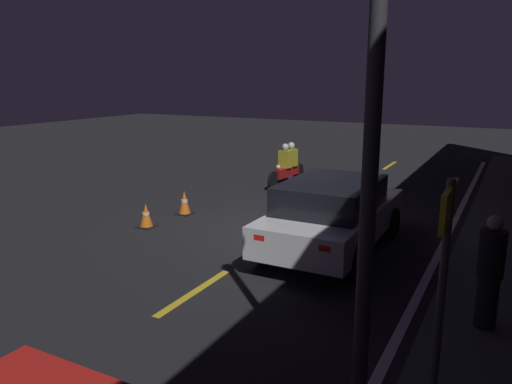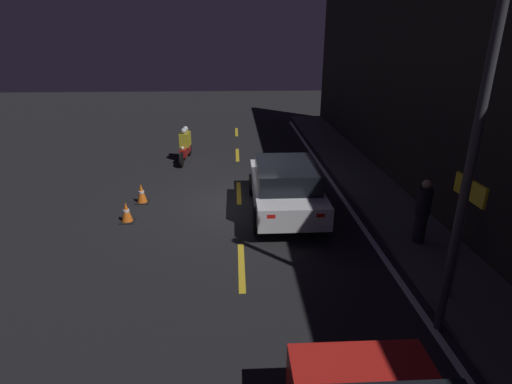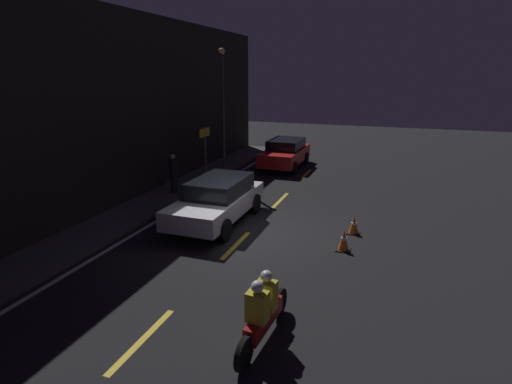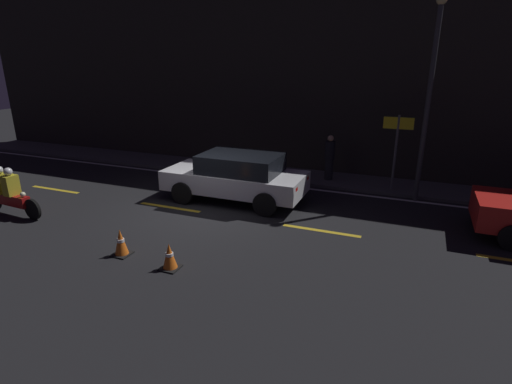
{
  "view_description": "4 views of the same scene",
  "coord_description": "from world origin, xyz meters",
  "views": [
    {
      "loc": [
        9.69,
        4.4,
        3.4
      ],
      "look_at": [
        0.8,
        -0.3,
        1.09
      ],
      "focal_mm": 35.0,
      "sensor_mm": 36.0,
      "label": 1
    },
    {
      "loc": [
        11.06,
        -0.09,
        4.65
      ],
      "look_at": [
        1.45,
        0.43,
        0.95
      ],
      "focal_mm": 28.0,
      "sensor_mm": 36.0,
      "label": 2
    },
    {
      "loc": [
        -10.69,
        -4.1,
        4.71
      ],
      "look_at": [
        1.1,
        0.15,
        0.99
      ],
      "focal_mm": 28.0,
      "sensor_mm": 36.0,
      "label": 3
    },
    {
      "loc": [
        5.44,
        -9.21,
        4.13
      ],
      "look_at": [
        1.87,
        -0.36,
        0.95
      ],
      "focal_mm": 28.0,
      "sensor_mm": 36.0,
      "label": 4
    }
  ],
  "objects": [
    {
      "name": "building_front",
      "position": [
        0.0,
        5.47,
        3.47
      ],
      "size": [
        28.0,
        0.3,
        6.95
      ],
      "color": "black",
      "rests_on": "ground"
    },
    {
      "name": "traffic_cone_near",
      "position": [
        -0.3,
        -2.93,
        0.3
      ],
      "size": [
        0.39,
        0.39,
        0.61
      ],
      "color": "black",
      "rests_on": "ground"
    },
    {
      "name": "lane_dash_b",
      "position": [
        -5.5,
        0.0,
        0.0
      ],
      "size": [
        2.0,
        0.14,
        0.01
      ],
      "color": "gold",
      "rests_on": "ground"
    },
    {
      "name": "shop_sign",
      "position": [
        4.91,
        3.9,
        1.79
      ],
      "size": [
        0.9,
        0.08,
        2.4
      ],
      "color": "#4C4C51",
      "rests_on": "raised_curb"
    },
    {
      "name": "lane_dash_c",
      "position": [
        -1.0,
        0.0,
        0.0
      ],
      "size": [
        2.0,
        0.14,
        0.01
      ],
      "color": "gold",
      "rests_on": "ground"
    },
    {
      "name": "raised_curb",
      "position": [
        0.0,
        4.4,
        0.05
      ],
      "size": [
        28.0,
        1.83,
        0.1
      ],
      "color": "#424244",
      "rests_on": "ground"
    },
    {
      "name": "ground_plane",
      "position": [
        0.0,
        0.0,
        0.0
      ],
      "size": [
        56.0,
        56.0,
        0.0
      ],
      "primitive_type": "plane",
      "color": "black"
    },
    {
      "name": "lane_dash_a",
      "position": [
        -10.0,
        0.0,
        0.0
      ],
      "size": [
        2.0,
        0.14,
        0.01
      ],
      "color": "gold",
      "rests_on": "ground"
    },
    {
      "name": "sedan_white",
      "position": [
        0.56,
        1.3,
        0.78
      ],
      "size": [
        4.25,
        1.94,
        1.46
      ],
      "rotation": [
        0.0,
        0.0,
        3.14
      ],
      "color": "silver",
      "rests_on": "ground"
    },
    {
      "name": "lane_dash_d",
      "position": [
        3.5,
        0.0,
        0.0
      ],
      "size": [
        2.0,
        0.14,
        0.01
      ],
      "color": "gold",
      "rests_on": "ground"
    },
    {
      "name": "traffic_cone_mid",
      "position": [
        1.04,
        -3.05,
        0.28
      ],
      "size": [
        0.39,
        0.39,
        0.57
      ],
      "color": "black",
      "rests_on": "ground"
    },
    {
      "name": "motorcycle",
      "position": [
        -4.79,
        -2.1,
        0.63
      ],
      "size": [
        2.28,
        0.41,
        1.36
      ],
      "rotation": [
        0.0,
        0.0,
        -0.07
      ],
      "color": "black",
      "rests_on": "ground"
    },
    {
      "name": "lane_solid_kerb",
      "position": [
        0.0,
        3.24,
        0.0
      ],
      "size": [
        25.2,
        0.14,
        0.01
      ],
      "color": "silver",
      "rests_on": "ground"
    },
    {
      "name": "street_lamp",
      "position": [
        5.66,
        3.34,
        3.24
      ],
      "size": [
        0.28,
        0.28,
        5.76
      ],
      "color": "#333338",
      "rests_on": "ground"
    },
    {
      "name": "pedestrian",
      "position": [
        2.76,
        4.25,
        0.89
      ],
      "size": [
        0.34,
        0.34,
        1.57
      ],
      "color": "black",
      "rests_on": "raised_curb"
    }
  ]
}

